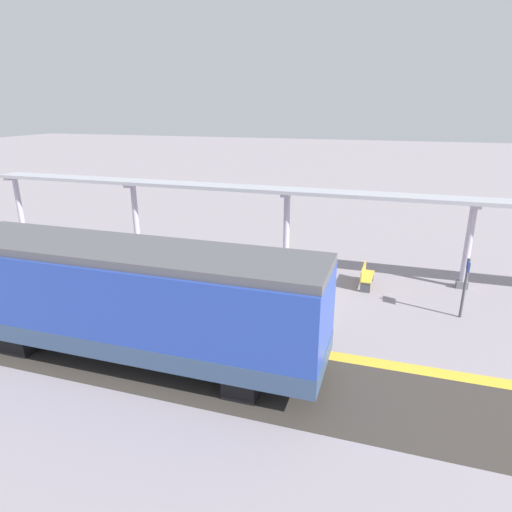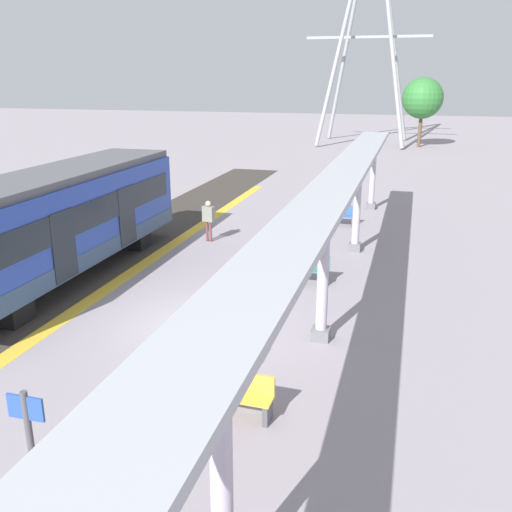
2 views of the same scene
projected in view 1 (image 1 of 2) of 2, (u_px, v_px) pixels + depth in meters
The scene contains 15 objects.
ground_plane at pixel (264, 296), 17.36m from camera, with size 176.00×176.00×0.00m, color gray.
tactile_edge_strip at pixel (232, 339), 14.15m from camera, with size 0.50×38.66×0.01m, color gold.
trackbed at pixel (209, 371), 12.48m from camera, with size 3.20×50.66×0.01m, color #38332D.
train_near_carriage at pixel (132, 302), 12.56m from camera, with size 2.65×11.19×3.48m.
canopy_pillar_second at pixel (468, 246), 17.65m from camera, with size 1.10×0.44×3.54m.
canopy_pillar_third at pixel (286, 231), 19.80m from camera, with size 1.10×0.44×3.54m.
canopy_pillar_fourth at pixel (136, 218), 22.03m from camera, with size 1.10×0.44×3.54m.
canopy_pillar_fifth at pixel (20, 209), 24.13m from camera, with size 1.10×0.44×3.54m.
canopy_beam at pixel (288, 191), 19.21m from camera, with size 1.20×30.95×0.16m, color #A8AAB2.
bench_mid_platform at pixel (63, 244), 22.52m from camera, with size 1.52×0.50×0.86m.
bench_far_end at pixel (197, 258), 20.34m from camera, with size 1.51×0.47×0.86m.
bench_extra_slot at pixel (366, 276), 18.23m from camera, with size 1.51×0.49×0.86m.
trash_bin at pixel (27, 239), 23.20m from camera, with size 0.48×0.48×0.99m, color #70615E.
platform_info_sign at pixel (466, 282), 15.24m from camera, with size 0.56×0.10×2.20m.
passenger_waiting_near_edge at pixel (62, 272), 17.05m from camera, with size 0.51×0.32×1.63m.
Camera 1 is at (-15.26, -4.53, 7.12)m, focal length 30.85 mm.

